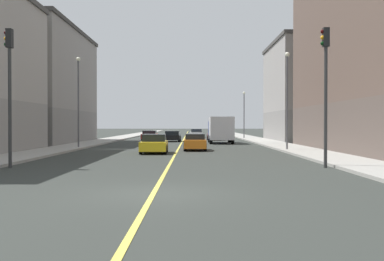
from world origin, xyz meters
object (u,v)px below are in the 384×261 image
Objects in this scene: street_lamp_left_near at (285,91)px; box_truck at (219,129)px; car_maroon at (213,135)px; car_red at (148,135)px; car_yellow at (152,144)px; street_lamp_left_far at (242,110)px; car_white at (195,133)px; street_lamp_right_near at (77,93)px; car_orange at (193,142)px; building_left_mid at (311,92)px; building_right_midblock at (32,86)px; traffic_light_left_near at (324,78)px; car_black at (171,136)px; traffic_light_right_near at (7,79)px.

box_truck is (-4.24, 14.40, -3.11)m from street_lamp_left_near.
car_red is at bearing -179.45° from car_maroon.
street_lamp_left_far is at bearing 72.64° from car_yellow.
car_yellow is at bearing -107.36° from street_lamp_left_far.
car_white is (-6.69, 37.55, -4.02)m from street_lamp_left_near.
car_white is (10.32, 34.01, -4.09)m from street_lamp_right_near.
car_red is 1.07× the size of car_orange.
car_yellow is 4.67m from car_orange.
street_lamp_left_far is 1.63× the size of car_white.
building_right_midblock is at bearing -167.71° from building_left_mid.
traffic_light_left_near reaches higher than car_black.
street_lamp_right_near is 17.06m from box_truck.
building_left_mid is 30.70m from car_yellow.
street_lamp_left_near is 0.98× the size of street_lamp_right_near.
car_orange is (5.76, -23.39, 0.02)m from car_red.
traffic_light_right_near is at bearing -110.38° from street_lamp_left_far.
car_yellow is (-10.05, -2.74, -4.00)m from street_lamp_left_near.
box_truck is at bearing -88.75° from car_maroon.
car_red is at bearing 172.99° from building_left_mid.
car_orange is (-6.09, 14.58, -3.60)m from traffic_light_left_near.
traffic_light_left_near is at bearing -83.45° from box_truck.
car_maroon is at bearing -131.37° from street_lamp_left_far.
car_white is at bearing 99.59° from car_maroon.
box_truck is at bearing 78.03° from car_orange.
car_maroon is (5.60, 27.10, -0.02)m from car_yellow.
car_black is (-2.99, -18.16, -0.01)m from car_white.
street_lamp_left_far reaches higher than traffic_light_right_near.
traffic_light_right_near is at bearing -106.90° from car_maroon.
building_right_midblock is at bearing -128.18° from car_white.
car_orange is 0.95× the size of car_maroon.
car_orange is at bearing -125.22° from building_left_mid.
car_red is (11.77, 9.54, -5.62)m from building_right_midblock.
box_truck is (2.86, 13.51, 0.90)m from car_orange.
car_maroon is at bearing 83.57° from car_orange.
car_white is at bearing 132.18° from building_left_mid.
car_black reaches higher than car_red.
street_lamp_right_near is 11.03m from car_orange.
car_yellow is (-17.68, -24.50, -5.48)m from building_left_mid.
car_white is 0.98× the size of car_black.
traffic_light_left_near is 1.01× the size of traffic_light_right_near.
car_maroon is at bearing -80.41° from car_white.
car_maroon reaches higher than car_black.
car_maroon is at bearing 73.10° from traffic_light_right_near.
street_lamp_right_near reaches higher than traffic_light_right_near.
building_right_midblock is 23.04m from car_maroon.
car_yellow is at bearing -94.77° from car_white.
car_white is 36.67m from car_orange.
car_maroon is (2.65, 23.47, -0.01)m from car_orange.
street_lamp_left_far is at bearing -50.57° from car_white.
car_white is at bearing 96.03° from box_truck.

